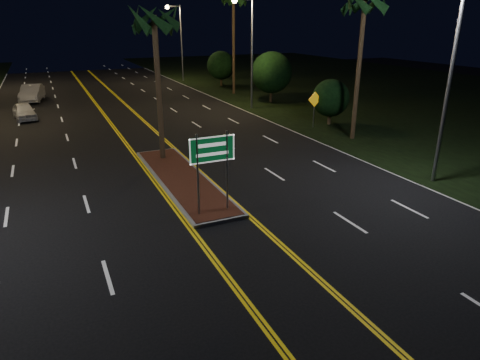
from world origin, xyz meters
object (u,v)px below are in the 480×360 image
streetlight_right_mid (248,41)px  palm_right_far (233,0)px  palm_median (154,20)px  warning_sign (314,104)px  car_near (24,110)px  car_far (32,92)px  median_island (182,179)px  highway_sign (212,157)px  shrub_mid (272,72)px  streetlight_right_near (447,60)px  streetlight_right_far (178,34)px  palm_right_near (365,3)px  shrub_near (331,98)px  shrub_far (221,65)px

streetlight_right_mid → palm_right_far: 9.00m
palm_median → streetlight_right_mid: bearing=47.3°
warning_sign → car_near: bearing=146.0°
palm_median → car_far: bearing=105.7°
median_island → highway_sign: highway_sign is taller
streetlight_right_mid → shrub_mid: size_ratio=1.95×
streetlight_right_near → shrub_mid: size_ratio=1.95×
streetlight_right_far → shrub_mid: bearing=-79.3°
median_island → streetlight_right_far: streetlight_right_far is taller
streetlight_right_near → car_far: size_ratio=1.65×
palm_right_near → shrub_near: bearing=76.0°
palm_right_near → palm_right_far: 20.02m
palm_median → palm_right_far: bearing=56.7°
palm_median → highway_sign: bearing=-90.0°
streetlight_right_near → shrub_far: bearing=84.6°
car_far → streetlight_right_mid: bearing=-25.3°
streetlight_right_far → palm_right_near: bearing=-86.6°
streetlight_right_far → shrub_far: size_ratio=2.27×
highway_sign → streetlight_right_near: 11.13m
shrub_near → car_far: (-20.02, 19.79, -1.04)m
streetlight_right_mid → palm_right_near: size_ratio=0.97×
car_far → warning_sign: size_ratio=2.13×
car_far → warning_sign: 27.29m
palm_right_near → warning_sign: size_ratio=3.63×
streetlight_right_near → streetlight_right_mid: same height
palm_right_near → warning_sign: palm_right_near is taller
palm_median → warning_sign: bearing=14.9°
palm_right_far → car_far: 21.35m
streetlight_right_far → shrub_mid: (3.39, -18.00, -2.93)m
streetlight_right_near → shrub_mid: (3.39, 22.00, -2.93)m
palm_right_far → palm_right_near: bearing=-90.9°
shrub_near → shrub_far: shrub_far is taller
palm_right_far → warning_sign: (-0.90, -16.33, -7.47)m
highway_sign → warning_sign: bearing=42.4°
median_island → shrub_near: (13.50, 7.00, 1.86)m
palm_right_far → shrub_near: 17.56m
car_near → car_far: 8.57m
median_island → warning_sign: warning_sign is taller
palm_median → shrub_mid: 19.97m
car_near → shrub_near: bearing=-36.8°
streetlight_right_mid → median_island: bearing=-125.3°
streetlight_right_far → car_near: bearing=-136.5°
streetlight_right_mid → car_near: (-17.69, 3.24, -4.93)m
streetlight_right_far → car_near: size_ratio=2.05×
median_island → car_far: (-6.52, 26.79, 0.82)m
palm_right_near → shrub_mid: (1.50, 14.00, -5.49)m
streetlight_right_mid → streetlight_right_far: (0.00, 20.00, 0.00)m
median_island → streetlight_right_near: (10.61, -5.00, 5.57)m
streetlight_right_mid → car_near: 18.65m
streetlight_right_mid → car_near: streetlight_right_mid is taller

